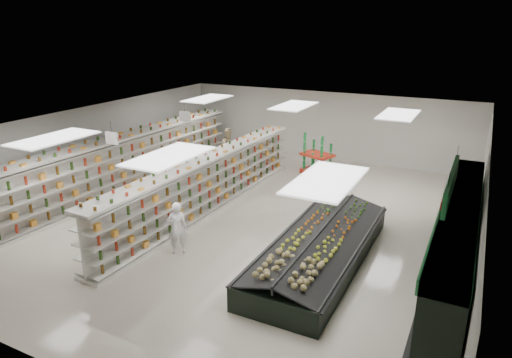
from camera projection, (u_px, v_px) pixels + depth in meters
The scene contains 16 objects.
floor at pixel (247, 216), 15.51m from camera, with size 16.00×16.00×0.00m, color beige.
ceiling at pixel (246, 124), 14.47m from camera, with size 14.00×16.00×0.02m, color white.
wall_back at pixel (325, 126), 21.75m from camera, with size 14.00×0.02×3.20m, color silver.
wall_front at pixel (40, 294), 8.23m from camera, with size 14.00×0.02×3.20m, color silver.
wall_left at pixel (90, 147), 17.97m from camera, with size 0.02×16.00×3.20m, color silver.
wall_right at pixel (481, 209), 12.01m from camera, with size 0.02×16.00×3.20m, color silver.
produce_wall_case at pixel (455, 240), 11.06m from camera, with size 0.93×8.00×2.20m.
aisle_sign_near at pixel (112, 138), 14.55m from camera, with size 0.52×0.06×0.75m.
aisle_sign_far at pixel (185, 116), 17.92m from camera, with size 0.52×0.06×0.75m.
hortifruti_banner at pixel (451, 184), 10.72m from camera, with size 0.12×3.20×0.95m.
gondola_left at pixel (123, 166), 17.60m from camera, with size 1.58×12.61×2.18m.
gondola_center at pixel (208, 186), 15.82m from camera, with size 1.11×11.10×1.92m.
produce_island at pixel (320, 247), 12.45m from camera, with size 2.31×6.34×0.95m.
soda_endcap at pixel (317, 156), 19.58m from camera, with size 1.52×1.27×1.66m.
shopper_main at pixel (177, 228), 12.81m from camera, with size 0.57×0.37×1.55m, color silver.
shopper_background at pixel (229, 147), 20.98m from camera, with size 0.82×0.51×1.69m, color tan.
Camera 1 is at (6.70, -12.59, 6.23)m, focal length 32.00 mm.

